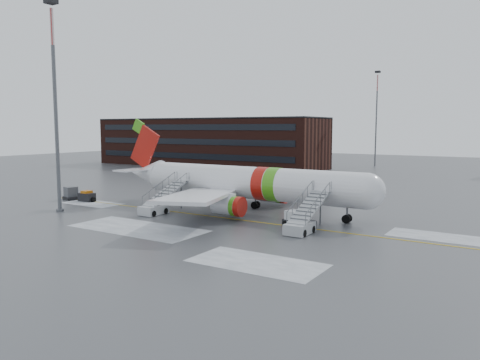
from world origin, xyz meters
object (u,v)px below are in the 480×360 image
Objects in this scene: baggage_tractor at (87,197)px; light_mast_near at (55,104)px; airstair_fwd at (303,221)px; pushback_tug at (298,221)px; airstair_aft at (158,204)px; airliner at (242,183)px; uld_container at (71,193)px.

baggage_tractor is 14.25m from light_mast_near.
airstair_fwd reaches higher than pushback_tug.
airstair_aft is at bearing -175.61° from pushback_tug.
pushback_tug is at bearing -0.58° from baggage_tractor.
light_mast_near is at bearing -154.65° from airstair_aft.
pushback_tug is 0.14× the size of light_mast_near.
airliner is 1.43× the size of light_mast_near.
airstair_fwd is at bearing -48.07° from pushback_tug.
airliner reaches higher than pushback_tug.
pushback_tug is at bearing 12.99° from light_mast_near.
airstair_aft is 17.63m from uld_container.
airstair_aft is (-7.46, -6.54, -2.35)m from airliner.
airstair_aft is 14.37m from baggage_tractor.
uld_container reaches higher than baggage_tractor.
baggage_tractor is (3.28, 0.00, -0.21)m from uld_container.
baggage_tractor is 0.12× the size of light_mast_near.
pushback_tug reaches higher than baggage_tractor.
baggage_tractor is (-32.64, 1.64, -0.44)m from airstair_fwd.
uld_container is (-25.02, -4.90, -2.59)m from airliner.
uld_container is 0.89× the size of baggage_tractor.
uld_container is at bearing 174.68° from airstair_aft.
light_mast_near reaches higher than uld_container.
baggage_tractor is at bearing -167.29° from airliner.
airstair_aft is 0.32× the size of light_mast_near.
light_mast_near is (-18.35, -11.69, 9.26)m from airliner.
airstair_fwd is at bearing -2.61° from uld_container.
airstair_aft is 3.06× the size of uld_container.
airstair_fwd reaches higher than uld_container.
pushback_tug is at bearing 4.39° from airstair_aft.
airliner is 4.55× the size of airstair_aft.
light_mast_near is (-10.88, -5.16, 11.61)m from airstair_aft.
airstair_fwd is 35.96m from uld_container.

